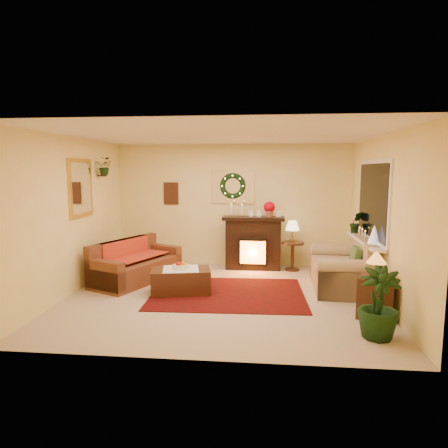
# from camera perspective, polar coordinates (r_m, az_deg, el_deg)

# --- Properties ---
(floor) EXTENTS (5.00, 5.00, 0.00)m
(floor) POSITION_cam_1_polar(r_m,az_deg,el_deg) (6.67, -0.31, -10.24)
(floor) COLOR beige
(floor) RESTS_ON ground
(ceiling) EXTENTS (5.00, 5.00, 0.00)m
(ceiling) POSITION_cam_1_polar(r_m,az_deg,el_deg) (6.37, -0.32, 12.60)
(ceiling) COLOR white
(ceiling) RESTS_ON ground
(wall_back) EXTENTS (5.00, 5.00, 0.00)m
(wall_back) POSITION_cam_1_polar(r_m,az_deg,el_deg) (8.62, 1.27, 2.68)
(wall_back) COLOR #EFD88C
(wall_back) RESTS_ON ground
(wall_front) EXTENTS (5.00, 5.00, 0.00)m
(wall_front) POSITION_cam_1_polar(r_m,az_deg,el_deg) (4.19, -3.57, -2.74)
(wall_front) COLOR #EFD88C
(wall_front) RESTS_ON ground
(wall_left) EXTENTS (4.50, 4.50, 0.00)m
(wall_left) POSITION_cam_1_polar(r_m,az_deg,el_deg) (7.10, -20.80, 1.09)
(wall_left) COLOR #EFD88C
(wall_left) RESTS_ON ground
(wall_right) EXTENTS (4.50, 4.50, 0.00)m
(wall_right) POSITION_cam_1_polar(r_m,az_deg,el_deg) (6.61, 21.76, 0.59)
(wall_right) COLOR #EFD88C
(wall_right) RESTS_ON ground
(area_rug) EXTENTS (2.59, 1.98, 0.01)m
(area_rug) POSITION_cam_1_polar(r_m,az_deg,el_deg) (6.78, 0.56, -9.88)
(area_rug) COLOR maroon
(area_rug) RESTS_ON floor
(sofa) EXTENTS (1.43, 1.94, 0.76)m
(sofa) POSITION_cam_1_polar(r_m,az_deg,el_deg) (7.60, -12.37, -4.83)
(sofa) COLOR brown
(sofa) RESTS_ON floor
(red_throw) EXTENTS (0.73, 1.19, 0.02)m
(red_throw) POSITION_cam_1_polar(r_m,az_deg,el_deg) (7.74, -12.71, -4.42)
(red_throw) COLOR red
(red_throw) RESTS_ON sofa
(fireplace) EXTENTS (1.13, 0.37, 1.03)m
(fireplace) POSITION_cam_1_polar(r_m,az_deg,el_deg) (8.34, 4.19, -2.71)
(fireplace) COLOR black
(fireplace) RESTS_ON floor
(poinsettia) EXTENTS (0.23, 0.23, 0.23)m
(poinsettia) POSITION_cam_1_polar(r_m,az_deg,el_deg) (8.25, 6.51, 2.40)
(poinsettia) COLOR #BE0010
(poinsettia) RESTS_ON fireplace
(mantel_candle_a) EXTENTS (0.07, 0.07, 0.20)m
(mantel_candle_a) POSITION_cam_1_polar(r_m,az_deg,el_deg) (8.24, 1.07, 2.17)
(mantel_candle_a) COLOR white
(mantel_candle_a) RESTS_ON fireplace
(mantel_candle_b) EXTENTS (0.06, 0.06, 0.19)m
(mantel_candle_b) POSITION_cam_1_polar(r_m,az_deg,el_deg) (8.19, 2.59, 2.13)
(mantel_candle_b) COLOR white
(mantel_candle_b) RESTS_ON fireplace
(mantel_mirror) EXTENTS (0.92, 0.02, 0.72)m
(mantel_mirror) POSITION_cam_1_polar(r_m,az_deg,el_deg) (8.57, 1.26, 5.34)
(mantel_mirror) COLOR white
(mantel_mirror) RESTS_ON wall_back
(wreath) EXTENTS (0.55, 0.11, 0.55)m
(wreath) POSITION_cam_1_polar(r_m,az_deg,el_deg) (8.53, 1.24, 5.46)
(wreath) COLOR #194719
(wreath) RESTS_ON wall_back
(wall_art) EXTENTS (0.32, 0.03, 0.48)m
(wall_art) POSITION_cam_1_polar(r_m,az_deg,el_deg) (8.79, -7.57, 4.35)
(wall_art) COLOR #381E11
(wall_art) RESTS_ON wall_back
(gold_mirror) EXTENTS (0.03, 0.84, 1.00)m
(gold_mirror) POSITION_cam_1_polar(r_m,az_deg,el_deg) (7.33, -19.79, 4.86)
(gold_mirror) COLOR gold
(gold_mirror) RESTS_ON wall_left
(hanging_plant) EXTENTS (0.33, 0.28, 0.36)m
(hanging_plant) POSITION_cam_1_polar(r_m,az_deg,el_deg) (7.95, -16.61, 6.77)
(hanging_plant) COLOR #194719
(hanging_plant) RESTS_ON wall_left
(loveseat) EXTENTS (0.96, 1.59, 0.90)m
(loveseat) POSITION_cam_1_polar(r_m,az_deg,el_deg) (7.28, 16.29, -5.60)
(loveseat) COLOR #7C7158
(loveseat) RESTS_ON floor
(window_frame) EXTENTS (0.03, 1.86, 1.36)m
(window_frame) POSITION_cam_1_polar(r_m,az_deg,el_deg) (7.11, 20.54, 3.14)
(window_frame) COLOR white
(window_frame) RESTS_ON wall_right
(window_glass) EXTENTS (0.02, 1.70, 1.22)m
(window_glass) POSITION_cam_1_polar(r_m,az_deg,el_deg) (7.11, 20.42, 3.14)
(window_glass) COLOR black
(window_glass) RESTS_ON wall_right
(window_sill) EXTENTS (0.22, 1.86, 0.04)m
(window_sill) POSITION_cam_1_polar(r_m,az_deg,el_deg) (7.17, 19.47, -2.26)
(window_sill) COLOR white
(window_sill) RESTS_ON wall_right
(mini_tree) EXTENTS (0.21, 0.21, 0.31)m
(mini_tree) POSITION_cam_1_polar(r_m,az_deg,el_deg) (6.74, 20.66, -1.47)
(mini_tree) COLOR white
(mini_tree) RESTS_ON window_sill
(sill_plant) EXTENTS (0.29, 0.23, 0.52)m
(sill_plant) POSITION_cam_1_polar(r_m,az_deg,el_deg) (7.78, 18.33, 0.15)
(sill_plant) COLOR #174C14
(sill_plant) RESTS_ON window_sill
(side_table_round) EXTENTS (0.57, 0.57, 0.59)m
(side_table_round) POSITION_cam_1_polar(r_m,az_deg,el_deg) (8.35, 9.75, -4.36)
(side_table_round) COLOR #482715
(side_table_round) RESTS_ON floor
(lamp_cream) EXTENTS (0.29, 0.29, 0.44)m
(lamp_cream) POSITION_cam_1_polar(r_m,az_deg,el_deg) (8.29, 9.73, -0.55)
(lamp_cream) COLOR #F7E19C
(lamp_cream) RESTS_ON side_table_round
(end_table_square) EXTENTS (0.61, 0.61, 0.58)m
(end_table_square) POSITION_cam_1_polar(r_m,az_deg,el_deg) (6.09, 20.91, -9.87)
(end_table_square) COLOR #401B0E
(end_table_square) RESTS_ON floor
(lamp_tiffany) EXTENTS (0.27, 0.27, 0.40)m
(lamp_tiffany) POSITION_cam_1_polar(r_m,az_deg,el_deg) (5.94, 20.89, -5.57)
(lamp_tiffany) COLOR orange
(lamp_tiffany) RESTS_ON end_table_square
(coffee_table) EXTENTS (1.07, 0.73, 0.41)m
(coffee_table) POSITION_cam_1_polar(r_m,az_deg,el_deg) (6.81, -6.17, -8.07)
(coffee_table) COLOR #36150C
(coffee_table) RESTS_ON floor
(fruit_bowl) EXTENTS (0.28, 0.28, 0.06)m
(fruit_bowl) POSITION_cam_1_polar(r_m,az_deg,el_deg) (6.75, -6.22, -6.10)
(fruit_bowl) COLOR #E7E7C3
(fruit_bowl) RESTS_ON coffee_table
(floor_palm) EXTENTS (1.54, 1.54, 2.66)m
(floor_palm) POSITION_cam_1_polar(r_m,az_deg,el_deg) (5.31, 21.22, -10.46)
(floor_palm) COLOR #133A10
(floor_palm) RESTS_ON floor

